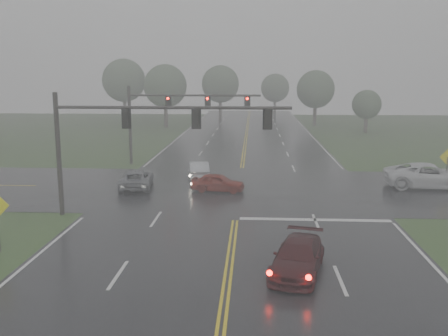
# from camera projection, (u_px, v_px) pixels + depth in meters

# --- Properties ---
(main_road) EXTENTS (18.00, 160.00, 0.02)m
(main_road) POSITION_uv_depth(u_px,v_px,m) (238.00, 195.00, 33.89)
(main_road) COLOR black
(main_road) RESTS_ON ground
(cross_street) EXTENTS (120.00, 14.00, 0.02)m
(cross_street) POSITION_uv_depth(u_px,v_px,m) (239.00, 189.00, 35.85)
(cross_street) COLOR black
(cross_street) RESTS_ON ground
(stop_bar) EXTENTS (8.50, 0.50, 0.01)m
(stop_bar) POSITION_uv_depth(u_px,v_px,m) (315.00, 220.00, 28.13)
(stop_bar) COLOR silver
(stop_bar) RESTS_ON ground
(sedan_maroon) EXTENTS (2.91, 4.94, 1.34)m
(sedan_maroon) POSITION_uv_depth(u_px,v_px,m) (297.00, 273.00, 20.66)
(sedan_maroon) COLOR black
(sedan_maroon) RESTS_ON ground
(sedan_red) EXTENTS (3.88, 1.95, 1.27)m
(sedan_red) POSITION_uv_depth(u_px,v_px,m) (218.00, 192.00, 35.01)
(sedan_red) COLOR maroon
(sedan_red) RESTS_ON ground
(sedan_silver) EXTENTS (2.13, 4.41, 1.39)m
(sedan_silver) POSITION_uv_depth(u_px,v_px,m) (199.00, 179.00, 39.22)
(sedan_silver) COLOR #AAADB2
(sedan_silver) RESTS_ON ground
(car_grey) EXTENTS (2.74, 4.96, 1.32)m
(car_grey) POSITION_uv_depth(u_px,v_px,m) (137.00, 188.00, 36.09)
(car_grey) COLOR slate
(car_grey) RESTS_ON ground
(pickup_white) EXTENTS (6.57, 3.40, 1.77)m
(pickup_white) POSITION_uv_depth(u_px,v_px,m) (429.00, 188.00, 36.13)
(pickup_white) COLOR silver
(pickup_white) RESTS_ON ground
(signal_gantry_near) EXTENTS (13.42, 0.31, 7.12)m
(signal_gantry_near) POSITION_uv_depth(u_px,v_px,m) (129.00, 130.00, 28.14)
(signal_gantry_near) COLOR black
(signal_gantry_near) RESTS_ON ground
(signal_gantry_far) EXTENTS (11.92, 0.36, 7.10)m
(signal_gantry_far) POSITION_uv_depth(u_px,v_px,m) (169.00, 110.00, 44.63)
(signal_gantry_far) COLOR black
(signal_gantry_far) RESTS_ON ground
(sign_diamond_east) EXTENTS (1.17, 0.14, 2.82)m
(sign_diamond_east) POSITION_uv_depth(u_px,v_px,m) (447.00, 162.00, 36.01)
(sign_diamond_east) COLOR black
(sign_diamond_east) RESTS_ON ground
(tree_nw_a) EXTENTS (6.57, 6.57, 9.65)m
(tree_nw_a) POSITION_uv_depth(u_px,v_px,m) (165.00, 86.00, 75.89)
(tree_nw_a) COLOR #30261F
(tree_nw_a) RESTS_ON ground
(tree_ne_a) EXTENTS (5.98, 5.98, 8.79)m
(tree_ne_a) POSITION_uv_depth(u_px,v_px,m) (316.00, 89.00, 78.56)
(tree_ne_a) COLOR #30261F
(tree_ne_a) RESTS_ON ground
(tree_n_mid) EXTENTS (6.63, 6.63, 9.74)m
(tree_n_mid) POSITION_uv_depth(u_px,v_px,m) (220.00, 84.00, 88.48)
(tree_n_mid) COLOR #30261F
(tree_n_mid) RESTS_ON ground
(tree_e_near) EXTENTS (4.08, 4.08, 6.00)m
(tree_e_near) POSITION_uv_depth(u_px,v_px,m) (367.00, 105.00, 69.92)
(tree_e_near) COLOR #30261F
(tree_e_near) RESTS_ON ground
(tree_nw_b) EXTENTS (7.32, 7.32, 10.75)m
(tree_nw_b) POSITION_uv_depth(u_px,v_px,m) (124.00, 80.00, 85.13)
(tree_nw_b) COLOR #30261F
(tree_nw_b) RESTS_ON ground
(tree_n_far) EXTENTS (5.64, 5.64, 8.29)m
(tree_n_far) POSITION_uv_depth(u_px,v_px,m) (275.00, 88.00, 98.95)
(tree_n_far) COLOR #30261F
(tree_n_far) RESTS_ON ground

